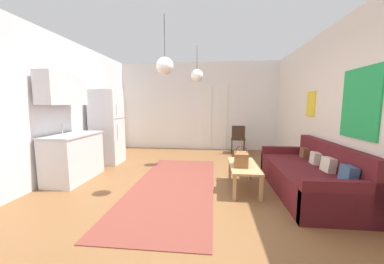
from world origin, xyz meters
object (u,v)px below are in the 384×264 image
Objects in this scene: coffee_table at (244,168)px; accent_chair at (238,138)px; handbag at (241,159)px; pendant_lamp_far at (197,75)px; pendant_lamp_near at (165,66)px; refrigerator at (107,127)px; bamboo_vase at (241,157)px; couch at (310,177)px.

accent_chair is at bearing 85.83° from coffee_table.
handbag reaches higher than coffee_table.
coffee_table is 1.28× the size of pendant_lamp_far.
coffee_table is at bearing 54.38° from handbag.
refrigerator is at bearing 137.54° from pendant_lamp_near.
bamboo_vase is 0.23m from handbag.
accent_chair is 3.77m from pendant_lamp_near.
bamboo_vase is 0.49× the size of accent_chair.
pendant_lamp_near is at bearing 70.01° from accent_chair.
pendant_lamp_far is at bearing 78.53° from pendant_lamp_near.
pendant_lamp_far is (0.35, 1.74, 0.08)m from pendant_lamp_near.
bamboo_vase is at bearing 90.45° from accent_chair.
coffee_table is 2.80m from accent_chair.
pendant_lamp_near is (-1.28, -0.32, 1.66)m from coffee_table.
handbag is (-0.06, -0.08, 0.17)m from coffee_table.
coffee_table is 0.22m from bamboo_vase.
accent_chair is (0.20, 2.79, 0.11)m from coffee_table.
pendant_lamp_near is at bearing -173.96° from couch.
accent_chair is at bearing 84.96° from bamboo_vase.
couch is 2.94m from pendant_lamp_near.
refrigerator reaches higher than coffee_table.
couch is at bearing -11.24° from bamboo_vase.
accent_chair is (3.34, 1.40, -0.42)m from refrigerator.
refrigerator is 2.14× the size of accent_chair.
bamboo_vase is 1.21× the size of handbag.
couch is 6.29× the size of handbag.
handbag is at bearing -179.33° from couch.
bamboo_vase is 0.51× the size of pendant_lamp_far.
refrigerator is (-3.10, 1.24, 0.38)m from bamboo_vase.
pendant_lamp_near is at bearing -42.46° from refrigerator.
pendant_lamp_near is (-1.22, -0.23, 1.49)m from handbag.
coffee_table is 1.25× the size of accent_chair.
couch is 4.48m from refrigerator.
handbag is 0.38× the size of pendant_lamp_near.
pendant_lamp_near reaches higher than coffee_table.
refrigerator is at bearing 28.28° from accent_chair.
bamboo_vase is 3.36m from refrigerator.
couch is 1.15m from handbag.
handbag is at bearing 10.89° from pendant_lamp_near.
pendant_lamp_near is at bearing -101.47° from pendant_lamp_far.
bamboo_vase is 2.01m from pendant_lamp_near.
accent_chair is 2.41m from pendant_lamp_far.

